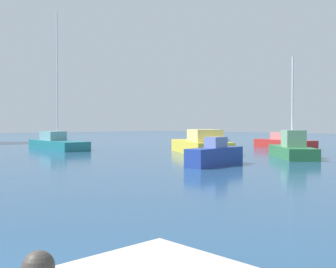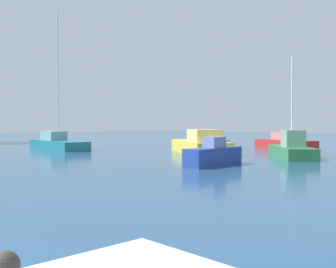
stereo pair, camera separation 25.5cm
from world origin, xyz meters
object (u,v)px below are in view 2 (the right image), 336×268
(motorboat_white_far_left, at_px, (206,141))
(sailboat_teal_distant_north, at_px, (57,143))
(motorboat_red_mid_harbor, at_px, (284,143))
(motorboat_yellow_far_right, at_px, (201,145))
(motorboat_blue_inner_mooring, at_px, (214,155))
(sailboat_green_distant_east, at_px, (292,149))

(motorboat_white_far_left, bearing_deg, sailboat_teal_distant_north, 168.33)
(motorboat_red_mid_harbor, bearing_deg, motorboat_yellow_far_right, 175.68)
(sailboat_teal_distant_north, distance_m, motorboat_red_mid_harbor, 21.21)
(motorboat_blue_inner_mooring, xyz_separation_m, motorboat_white_far_left, (17.83, 16.10, -0.21))
(motorboat_blue_inner_mooring, distance_m, sailboat_green_distant_east, 7.69)
(sailboat_green_distant_east, bearing_deg, motorboat_yellow_far_right, 100.29)
(motorboat_yellow_far_right, relative_size, motorboat_red_mid_harbor, 1.23)
(sailboat_teal_distant_north, height_order, motorboat_blue_inner_mooring, sailboat_teal_distant_north)
(sailboat_teal_distant_north, height_order, motorboat_white_far_left, sailboat_teal_distant_north)
(sailboat_teal_distant_north, bearing_deg, sailboat_green_distant_east, -71.77)
(motorboat_blue_inner_mooring, relative_size, motorboat_red_mid_harbor, 0.63)
(motorboat_blue_inner_mooring, height_order, sailboat_green_distant_east, sailboat_green_distant_east)
(sailboat_teal_distant_north, xyz_separation_m, motorboat_yellow_far_right, (5.28, -12.86, 0.08))
(motorboat_red_mid_harbor, bearing_deg, motorboat_white_far_left, 87.13)
(sailboat_teal_distant_north, height_order, motorboat_yellow_far_right, sailboat_teal_distant_north)
(motorboat_yellow_far_right, bearing_deg, sailboat_green_distant_east, -79.71)
(motorboat_blue_inner_mooring, bearing_deg, motorboat_yellow_far_right, 46.34)
(motorboat_yellow_far_right, distance_m, motorboat_red_mid_harbor, 10.96)
(sailboat_teal_distant_north, xyz_separation_m, motorboat_blue_inner_mooring, (-1.11, -19.56, -0.01))
(sailboat_teal_distant_north, xyz_separation_m, motorboat_red_mid_harbor, (16.20, -13.68, -0.08))
(sailboat_teal_distant_north, relative_size, sailboat_green_distant_east, 1.83)
(sailboat_teal_distant_north, height_order, sailboat_green_distant_east, sailboat_teal_distant_north)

